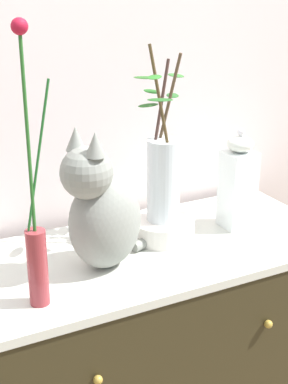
{
  "coord_description": "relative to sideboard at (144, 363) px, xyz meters",
  "views": [
    {
      "loc": [
        -0.68,
        -1.34,
        1.57
      ],
      "look_at": [
        0.0,
        0.0,
        0.99
      ],
      "focal_mm": 53.78,
      "sensor_mm": 36.0,
      "label": 1
    }
  ],
  "objects": [
    {
      "name": "wall_back",
      "position": [
        0.0,
        0.33,
        0.9
      ],
      "size": [
        4.4,
        0.08,
        2.6
      ],
      "primitive_type": "cube",
      "color": "silver",
      "rests_on": "ground_plane"
    },
    {
      "name": "sideboard",
      "position": [
        0.0,
        0.0,
        0.0
      ],
      "size": [
        1.19,
        0.53,
        0.81
      ],
      "color": "#2F2916",
      "rests_on": "ground_plane"
    },
    {
      "name": "cat_sitting",
      "position": [
        -0.15,
        -0.04,
        0.57
      ],
      "size": [
        0.44,
        0.23,
        0.4
      ],
      "color": "gray",
      "rests_on": "sideboard"
    },
    {
      "name": "vase_slim_green",
      "position": [
        -0.36,
        -0.14,
        0.57
      ],
      "size": [
        0.08,
        0.05,
        0.67
      ],
      "color": "maroon",
      "rests_on": "sideboard"
    },
    {
      "name": "bowl_porcelain",
      "position": [
        0.09,
        0.05,
        0.43
      ],
      "size": [
        0.19,
        0.19,
        0.06
      ],
      "primitive_type": "cylinder",
      "color": "white",
      "rests_on": "sideboard"
    },
    {
      "name": "vase_glass_clear",
      "position": [
        0.09,
        0.05,
        0.61
      ],
      "size": [
        0.18,
        0.19,
        0.52
      ],
      "color": "silver",
      "rests_on": "bowl_porcelain"
    },
    {
      "name": "jar_lidded_porcelain",
      "position": [
        0.34,
        0.02,
        0.55
      ],
      "size": [
        0.09,
        0.09,
        0.32
      ],
      "color": "white",
      "rests_on": "sideboard"
    }
  ]
}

